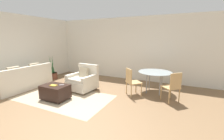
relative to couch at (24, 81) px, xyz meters
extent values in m
plane|color=brown|center=(2.65, -0.74, -0.30)|extent=(20.00, 20.00, 0.00)
cube|color=white|center=(2.65, 3.04, 1.07)|extent=(12.00, 0.06, 2.75)
cube|color=white|center=(-0.56, 0.76, 1.07)|extent=(0.06, 12.00, 2.75)
cube|color=tan|center=(1.95, -0.02, -0.30)|extent=(2.97, 1.72, 0.00)
cube|color=beige|center=(1.95, -0.69, -0.30)|extent=(2.91, 0.06, 0.00)
cube|color=beige|center=(1.95, -0.50, -0.30)|extent=(2.91, 0.06, 0.00)
cube|color=beige|center=(1.95, -0.31, -0.30)|extent=(2.91, 0.06, 0.00)
cube|color=beige|center=(1.95, -0.11, -0.30)|extent=(2.91, 0.06, 0.00)
cube|color=beige|center=(1.95, 0.08, -0.30)|extent=(2.91, 0.06, 0.00)
cube|color=beige|center=(1.95, 0.27, -0.30)|extent=(2.91, 0.06, 0.00)
cube|color=beige|center=(1.95, 0.46, -0.30)|extent=(2.91, 0.06, 0.00)
cube|color=beige|center=(1.95, 0.65, -0.30)|extent=(2.91, 0.06, 0.00)
cube|color=beige|center=(-0.05, 0.00, -0.09)|extent=(0.87, 2.00, 0.41)
cube|color=beige|center=(0.31, 0.00, 0.34)|extent=(0.14, 2.00, 0.45)
cube|color=beige|center=(-0.05, 0.94, 0.24)|extent=(0.80, 0.12, 0.26)
cube|color=tan|center=(0.03, 0.45, 0.39)|extent=(0.19, 0.40, 0.41)
cube|color=tan|center=(0.03, -0.35, 0.39)|extent=(0.19, 0.40, 0.41)
cube|color=beige|center=(2.06, 0.80, -0.08)|extent=(0.96, 0.94, 0.32)
cube|color=beige|center=(2.06, 0.76, 0.13)|extent=(0.71, 0.80, 0.10)
cube|color=beige|center=(2.10, 1.16, 0.34)|extent=(0.88, 0.21, 0.53)
cube|color=beige|center=(1.69, 0.84, 0.18)|extent=(0.20, 0.79, 0.20)
cube|color=beige|center=(2.44, 0.76, 0.18)|extent=(0.20, 0.79, 0.20)
cylinder|color=brown|center=(1.67, 0.49, -0.27)|extent=(0.05, 0.05, 0.06)
cylinder|color=brown|center=(2.38, 0.41, -0.27)|extent=(0.05, 0.05, 0.06)
cylinder|color=brown|center=(1.75, 1.18, -0.27)|extent=(0.05, 0.05, 0.06)
cylinder|color=brown|center=(2.45, 1.10, -0.27)|extent=(0.05, 0.05, 0.06)
cube|color=tan|center=(2.07, 0.90, 0.34)|extent=(0.37, 0.24, 0.36)
cube|color=black|center=(1.83, -0.23, -0.05)|extent=(0.79, 0.56, 0.41)
cylinder|color=black|center=(1.49, -0.46, -0.28)|extent=(0.04, 0.04, 0.04)
cylinder|color=black|center=(2.18, -0.46, -0.28)|extent=(0.04, 0.04, 0.04)
cylinder|color=black|center=(1.49, 0.00, -0.28)|extent=(0.04, 0.04, 0.04)
cylinder|color=black|center=(2.18, 0.00, -0.28)|extent=(0.04, 0.04, 0.04)
cube|color=gold|center=(1.84, -0.29, 0.16)|extent=(0.21, 0.15, 0.02)
cube|color=#B7B7BC|center=(2.01, -0.13, 0.16)|extent=(0.13, 0.12, 0.01)
cylinder|color=brown|center=(-0.10, 1.46, -0.16)|extent=(0.40, 0.40, 0.29)
cylinder|color=black|center=(-0.10, 1.46, -0.02)|extent=(0.37, 0.37, 0.02)
cone|color=#387A42|center=(-0.06, 1.47, 0.37)|extent=(0.06, 0.16, 0.76)
cone|color=#387A42|center=(-0.09, 1.51, 0.40)|extent=(0.13, 0.06, 0.83)
cone|color=#387A42|center=(-0.13, 1.50, 0.31)|extent=(0.09, 0.09, 0.64)
cone|color=#387A42|center=(-0.16, 1.43, 0.40)|extent=(0.09, 0.13, 0.82)
cone|color=#387A42|center=(-0.08, 1.38, 0.39)|extent=(0.15, 0.07, 0.81)
cylinder|color=#99A8AD|center=(4.45, 1.71, 0.42)|extent=(1.12, 1.12, 0.01)
cylinder|color=#99999E|center=(4.23, 1.49, 0.06)|extent=(0.04, 0.04, 0.72)
cylinder|color=#99999E|center=(4.66, 1.49, 0.06)|extent=(0.04, 0.04, 0.72)
cylinder|color=#99999E|center=(4.23, 1.92, 0.06)|extent=(0.04, 0.04, 0.72)
cylinder|color=#99999E|center=(4.66, 1.92, 0.06)|extent=(0.04, 0.04, 0.72)
cube|color=tan|center=(3.89, 1.15, 0.13)|extent=(0.59, 0.59, 0.03)
cube|color=tan|center=(3.75, 1.01, 0.37)|extent=(0.29, 0.29, 0.45)
cylinder|color=tan|center=(4.14, 1.15, -0.09)|extent=(0.03, 0.03, 0.42)
cylinder|color=tan|center=(3.89, 1.40, -0.09)|extent=(0.03, 0.03, 0.42)
cylinder|color=tan|center=(3.89, 0.89, -0.09)|extent=(0.03, 0.03, 0.42)
cylinder|color=tan|center=(3.63, 1.15, -0.09)|extent=(0.03, 0.03, 0.42)
cube|color=tan|center=(5.00, 1.15, 0.13)|extent=(0.59, 0.59, 0.03)
cube|color=tan|center=(5.14, 1.01, 0.37)|extent=(0.29, 0.29, 0.45)
cylinder|color=tan|center=(5.00, 1.40, -0.09)|extent=(0.03, 0.03, 0.42)
cylinder|color=tan|center=(4.75, 1.15, -0.09)|extent=(0.03, 0.03, 0.42)
cylinder|color=tan|center=(5.26, 1.15, -0.09)|extent=(0.03, 0.03, 0.42)
cylinder|color=tan|center=(5.00, 0.89, -0.09)|extent=(0.03, 0.03, 0.42)
camera|label=1|loc=(5.27, -3.38, 1.54)|focal=24.00mm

